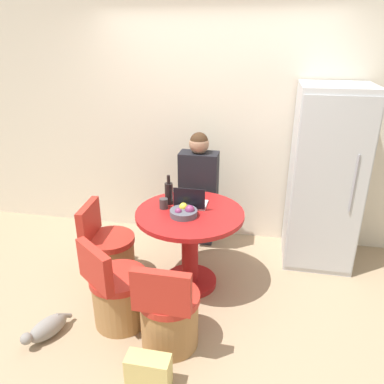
{
  "coord_description": "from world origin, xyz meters",
  "views": [
    {
      "loc": [
        0.53,
        -2.63,
        2.23
      ],
      "look_at": [
        -0.07,
        0.41,
        0.92
      ],
      "focal_mm": 35.0,
      "sensor_mm": 36.0,
      "label": 1
    }
  ],
  "objects_px": {
    "bottle": "(169,193)",
    "chair_left_side": "(110,254)",
    "chair_near_left_corner": "(118,295)",
    "person_seated": "(199,187)",
    "laptop": "(191,202)",
    "dining_table": "(190,236)",
    "fruit_bowl": "(184,212)",
    "handbag": "(149,372)",
    "refrigerator": "(325,179)",
    "cat": "(47,328)",
    "chair_near_camera": "(169,316)"
  },
  "relations": [
    {
      "from": "dining_table",
      "to": "bottle",
      "type": "height_order",
      "value": "bottle"
    },
    {
      "from": "chair_near_camera",
      "to": "cat",
      "type": "distance_m",
      "value": 0.99
    },
    {
      "from": "dining_table",
      "to": "fruit_bowl",
      "type": "xyz_separation_m",
      "value": [
        -0.03,
        -0.08,
        0.28
      ]
    },
    {
      "from": "laptop",
      "to": "handbag",
      "type": "bearing_deg",
      "value": 88.69
    },
    {
      "from": "chair_near_camera",
      "to": "cat",
      "type": "relative_size",
      "value": 1.88
    },
    {
      "from": "refrigerator",
      "to": "chair_near_left_corner",
      "type": "bearing_deg",
      "value": -141.68
    },
    {
      "from": "cat",
      "to": "handbag",
      "type": "bearing_deg",
      "value": 98.55
    },
    {
      "from": "handbag",
      "to": "fruit_bowl",
      "type": "bearing_deg",
      "value": 89.48
    },
    {
      "from": "chair_left_side",
      "to": "chair_near_left_corner",
      "type": "relative_size",
      "value": 1.0
    },
    {
      "from": "refrigerator",
      "to": "dining_table",
      "type": "relative_size",
      "value": 1.86
    },
    {
      "from": "chair_left_side",
      "to": "handbag",
      "type": "xyz_separation_m",
      "value": [
        0.74,
        -1.13,
        -0.14
      ]
    },
    {
      "from": "chair_near_left_corner",
      "to": "laptop",
      "type": "xyz_separation_m",
      "value": [
        0.46,
        0.73,
        0.54
      ]
    },
    {
      "from": "laptop",
      "to": "bottle",
      "type": "distance_m",
      "value": 0.22
    },
    {
      "from": "chair_near_left_corner",
      "to": "handbag",
      "type": "xyz_separation_m",
      "value": [
        0.43,
        -0.56,
        -0.14
      ]
    },
    {
      "from": "cat",
      "to": "laptop",
      "type": "bearing_deg",
      "value": 162.0
    },
    {
      "from": "dining_table",
      "to": "person_seated",
      "type": "distance_m",
      "value": 0.74
    },
    {
      "from": "chair_near_camera",
      "to": "person_seated",
      "type": "bearing_deg",
      "value": -88.32
    },
    {
      "from": "dining_table",
      "to": "laptop",
      "type": "relative_size",
      "value": 3.4
    },
    {
      "from": "chair_near_left_corner",
      "to": "laptop",
      "type": "height_order",
      "value": "laptop"
    },
    {
      "from": "fruit_bowl",
      "to": "bottle",
      "type": "distance_m",
      "value": 0.3
    },
    {
      "from": "chair_near_camera",
      "to": "chair_near_left_corner",
      "type": "height_order",
      "value": "same"
    },
    {
      "from": "refrigerator",
      "to": "cat",
      "type": "bearing_deg",
      "value": -143.63
    },
    {
      "from": "chair_near_left_corner",
      "to": "person_seated",
      "type": "distance_m",
      "value": 1.48
    },
    {
      "from": "chair_left_side",
      "to": "person_seated",
      "type": "bearing_deg",
      "value": -48.24
    },
    {
      "from": "chair_left_side",
      "to": "person_seated",
      "type": "height_order",
      "value": "person_seated"
    },
    {
      "from": "chair_near_left_corner",
      "to": "person_seated",
      "type": "relative_size",
      "value": 0.59
    },
    {
      "from": "chair_near_left_corner",
      "to": "chair_near_camera",
      "type": "bearing_deg",
      "value": -161.63
    },
    {
      "from": "bottle",
      "to": "handbag",
      "type": "height_order",
      "value": "bottle"
    },
    {
      "from": "chair_near_left_corner",
      "to": "cat",
      "type": "bearing_deg",
      "value": 66.04
    },
    {
      "from": "bottle",
      "to": "chair_left_side",
      "type": "bearing_deg",
      "value": -161.27
    },
    {
      "from": "laptop",
      "to": "fruit_bowl",
      "type": "height_order",
      "value": "laptop"
    },
    {
      "from": "chair_left_side",
      "to": "person_seated",
      "type": "relative_size",
      "value": 0.59
    },
    {
      "from": "bottle",
      "to": "cat",
      "type": "relative_size",
      "value": 0.68
    },
    {
      "from": "dining_table",
      "to": "bottle",
      "type": "distance_m",
      "value": 0.44
    },
    {
      "from": "chair_left_side",
      "to": "handbag",
      "type": "relative_size",
      "value": 2.6
    },
    {
      "from": "dining_table",
      "to": "cat",
      "type": "distance_m",
      "value": 1.4
    },
    {
      "from": "person_seated",
      "to": "laptop",
      "type": "distance_m",
      "value": 0.61
    },
    {
      "from": "chair_left_side",
      "to": "bottle",
      "type": "height_order",
      "value": "bottle"
    },
    {
      "from": "chair_left_side",
      "to": "bottle",
      "type": "bearing_deg",
      "value": -75.39
    },
    {
      "from": "dining_table",
      "to": "laptop",
      "type": "bearing_deg",
      "value": 97.48
    },
    {
      "from": "chair_left_side",
      "to": "laptop",
      "type": "distance_m",
      "value": 0.96
    },
    {
      "from": "refrigerator",
      "to": "chair_left_side",
      "type": "relative_size",
      "value": 2.33
    },
    {
      "from": "refrigerator",
      "to": "fruit_bowl",
      "type": "height_order",
      "value": "refrigerator"
    },
    {
      "from": "fruit_bowl",
      "to": "handbag",
      "type": "relative_size",
      "value": 0.8
    },
    {
      "from": "chair_near_camera",
      "to": "chair_left_side",
      "type": "height_order",
      "value": "same"
    },
    {
      "from": "chair_near_camera",
      "to": "person_seated",
      "type": "distance_m",
      "value": 1.56
    },
    {
      "from": "laptop",
      "to": "handbag",
      "type": "relative_size",
      "value": 0.96
    },
    {
      "from": "chair_left_side",
      "to": "chair_near_left_corner",
      "type": "bearing_deg",
      "value": -155.57
    },
    {
      "from": "chair_near_left_corner",
      "to": "laptop",
      "type": "relative_size",
      "value": 2.73
    },
    {
      "from": "dining_table",
      "to": "chair_near_left_corner",
      "type": "bearing_deg",
      "value": -127.03
    }
  ]
}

